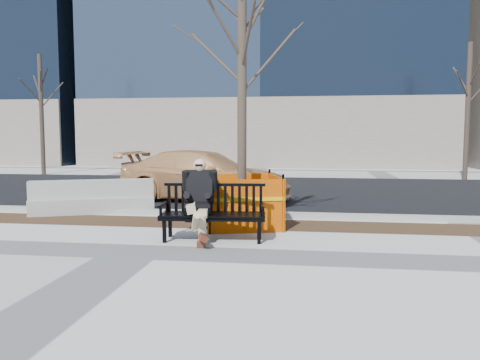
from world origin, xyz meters
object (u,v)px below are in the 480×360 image
at_px(sedan, 205,201).
at_px(seated_man, 199,239).
at_px(tree_fence, 242,226).
at_px(bench, 213,240).
at_px(jersey_barrier_left, 93,214).

bearing_deg(sedan, seated_man, -160.22).
relative_size(seated_man, tree_fence, 0.26).
bearing_deg(seated_man, tree_fence, 61.77).
distance_m(seated_man, tree_fence, 1.47).
bearing_deg(tree_fence, bench, -103.45).
height_order(seated_man, tree_fence, tree_fence).
relative_size(tree_fence, sedan, 1.14).
bearing_deg(bench, sedan, 99.18).
bearing_deg(seated_man, bench, -11.46).
height_order(bench, seated_man, seated_man).
bearing_deg(bench, tree_fence, 71.86).
xyz_separation_m(tree_fence, jersey_barrier_left, (-3.75, 1.10, 0.00)).
bearing_deg(jersey_barrier_left, seated_man, -60.32).
height_order(bench, tree_fence, tree_fence).
xyz_separation_m(tree_fence, sedan, (-1.59, 3.74, 0.00)).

